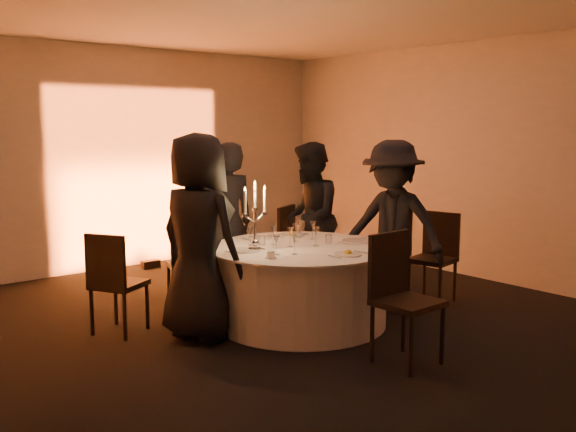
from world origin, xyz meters
TOP-DOWN VIEW (x-y plane):
  - floor at (0.00, 0.00)m, footprint 7.00×7.00m
  - ceiling at (0.00, 0.00)m, footprint 7.00×7.00m
  - wall_back at (0.00, 3.50)m, footprint 7.00×0.00m
  - wall_right at (3.00, 0.00)m, footprint 0.00×7.00m
  - uplighter_fixture at (0.00, 3.20)m, footprint 0.25×0.12m
  - banquet_table at (0.00, 0.00)m, footprint 1.80×1.80m
  - chair_left at (-1.59, 0.82)m, footprint 0.58×0.58m
  - chair_back_left at (-0.50, 1.34)m, footprint 0.49×0.49m
  - chair_back_right at (0.69, 1.24)m, footprint 0.59×0.59m
  - chair_right at (1.70, -0.32)m, footprint 0.51×0.51m
  - chair_front at (-0.04, -1.30)m, footprint 0.48×0.48m
  - guest_left at (-1.01, 0.24)m, footprint 0.80×1.04m
  - guest_back_left at (-0.14, 1.08)m, footprint 0.69×0.50m
  - guest_back_right at (0.85, 0.86)m, footprint 1.08×1.07m
  - guest_right at (1.01, -0.28)m, footprint 0.96×1.30m
  - plate_left at (-0.55, 0.17)m, footprint 0.36×0.29m
  - plate_back_left at (-0.04, 0.62)m, footprint 0.36×0.24m
  - plate_back_right at (0.33, 0.54)m, footprint 0.35×0.28m
  - plate_right at (0.61, -0.15)m, footprint 0.36×0.30m
  - plate_front at (0.06, -0.59)m, footprint 0.36×0.25m
  - coffee_cup at (-0.57, -0.25)m, footprint 0.11×0.11m
  - candelabra at (-0.46, 0.13)m, footprint 0.28×0.13m
  - wine_glass_a at (0.12, 0.23)m, footprint 0.07×0.07m
  - wine_glass_b at (-0.15, 0.24)m, footprint 0.07×0.07m
  - wine_glass_c at (0.30, 0.38)m, footprint 0.07×0.07m
  - wine_glass_d at (-0.43, -0.16)m, footprint 0.07×0.07m
  - wine_glass_e at (-0.29, -0.26)m, footprint 0.07×0.07m
  - wine_glass_f at (-0.09, 0.05)m, footprint 0.07×0.07m
  - wine_glass_g at (-0.36, 0.34)m, footprint 0.07×0.07m
  - wine_glass_h at (0.13, -0.07)m, footprint 0.07×0.07m
  - wine_glass_i at (0.35, 0.22)m, footprint 0.07×0.07m
  - tumbler_a at (-0.25, 0.30)m, footprint 0.07×0.07m
  - tumbler_b at (0.33, -0.04)m, footprint 0.07×0.07m

SIDE VIEW (x-z plane):
  - floor at x=0.00m, z-range 0.00..0.00m
  - uplighter_fixture at x=0.00m, z-range 0.00..0.10m
  - banquet_table at x=0.00m, z-range 0.00..0.77m
  - chair_back_left at x=-0.50m, z-range 0.05..0.93m
  - chair_left at x=-1.59m, z-range 0.06..1.03m
  - chair_right at x=1.70m, z-range 0.06..1.05m
  - chair_back_right at x=0.69m, z-range 0.06..1.06m
  - chair_front at x=-0.04m, z-range 0.07..1.14m
  - plate_back_left at x=-0.04m, z-range 0.77..0.78m
  - plate_left at x=-0.55m, z-range 0.77..0.78m
  - plate_right at x=0.61m, z-range 0.77..0.78m
  - plate_back_right at x=0.33m, z-range 0.74..0.83m
  - plate_front at x=0.06m, z-range 0.75..0.83m
  - coffee_cup at x=-0.57m, z-range 0.77..0.83m
  - tumbler_a at x=-0.25m, z-range 0.77..0.86m
  - tumbler_b at x=0.33m, z-range 0.77..0.86m
  - guest_back_right at x=0.85m, z-range 0.00..1.76m
  - guest_back_left at x=-0.14m, z-range 0.00..1.77m
  - guest_right at x=1.01m, z-range 0.00..1.80m
  - wine_glass_a at x=0.12m, z-range 0.81..1.00m
  - wine_glass_b at x=-0.15m, z-range 0.81..1.00m
  - wine_glass_c at x=0.30m, z-range 0.81..1.00m
  - wine_glass_d at x=-0.43m, z-range 0.81..1.00m
  - wine_glass_e at x=-0.29m, z-range 0.81..1.00m
  - wine_glass_f at x=-0.09m, z-range 0.81..1.00m
  - wine_glass_g at x=-0.36m, z-range 0.81..1.00m
  - wine_glass_h at x=0.13m, z-range 0.81..1.00m
  - wine_glass_i at x=0.35m, z-range 0.81..1.00m
  - guest_left at x=-1.01m, z-range 0.00..1.89m
  - candelabra at x=-0.46m, z-range 0.67..1.34m
  - wall_back at x=0.00m, z-range -2.00..5.00m
  - wall_right at x=3.00m, z-range -2.00..5.00m
  - ceiling at x=0.00m, z-range 3.00..3.00m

